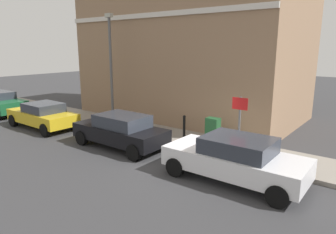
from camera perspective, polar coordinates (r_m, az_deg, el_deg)
ground at (r=11.61m, az=3.44°, el=-8.24°), size 80.00×80.00×0.00m
sidewalk at (r=16.82m, az=-9.73°, el=-1.41°), size 2.37×30.00×0.15m
corner_building at (r=18.90m, az=4.68°, el=14.61°), size 7.42×12.51×9.51m
car_white at (r=9.97m, az=12.43°, el=-7.54°), size 1.99×4.47×1.45m
car_black at (r=13.05m, az=-8.88°, el=-2.48°), size 1.83×4.23×1.44m
car_yellow at (r=17.31m, az=-22.39°, el=0.34°), size 1.88×4.29×1.36m
utility_cabinet at (r=13.02m, az=8.35°, el=-2.84°), size 0.46×0.61×1.15m
bollard_near_cabinet at (r=13.87m, az=3.04°, el=-1.63°), size 0.14×0.14×1.04m
street_sign at (r=11.42m, az=13.22°, el=-0.20°), size 0.08×0.60×2.30m
lamppost at (r=16.58m, az=-10.63°, el=9.66°), size 0.20×0.44×5.72m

